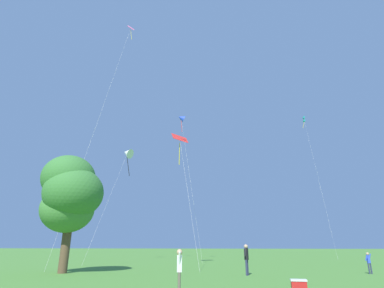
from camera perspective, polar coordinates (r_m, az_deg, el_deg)
The scene contains 10 objects.
kite_teal_box at distance 55.35m, azimuth 20.49°, elevation 3.93°, with size 1.13×6.41×22.89m.
kite_blue_delta at distance 41.02m, azimuth -2.04°, elevation 4.88°, with size 4.10×4.69×18.69m.
kite_white_distant at distance 41.46m, azimuth -12.13°, elevation -1.70°, with size 1.99×11.23×14.31m.
kite_red_high at distance 29.93m, azimuth -2.28°, elevation 0.03°, with size 3.89×7.12×12.44m.
kite_pink_low at distance 39.68m, azimuth -12.49°, elevation 17.83°, with size 0.82×11.15×28.98m.
person_far_back at distance 19.59m, azimuth 10.24°, elevation -20.19°, with size 0.26×0.56×1.74m.
person_in_blue_jacket at distance 11.81m, azimuth -2.40°, elevation -22.21°, with size 0.22×0.50×1.54m.
person_child_small at distance 23.14m, azimuth 30.39°, elevation -18.51°, with size 0.41×0.17×1.27m.
tree_left_oak at distance 22.19m, azimuth -22.00°, elevation -8.67°, with size 4.26×4.07×7.62m.
picnic_cooler at distance 13.34m, azimuth 19.54°, elevation -23.87°, with size 0.60×0.40×0.44m.
Camera 1 is at (-1.09, -5.94, 1.66)m, focal length 28.24 mm.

